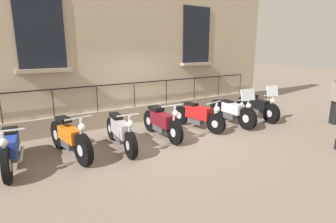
# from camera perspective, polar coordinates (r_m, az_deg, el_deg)

# --- Properties ---
(ground_plane) EXTENTS (60.00, 60.00, 0.00)m
(ground_plane) POSITION_cam_1_polar(r_m,az_deg,el_deg) (7.74, -0.63, -5.54)
(ground_plane) COLOR gray
(building_facade) EXTENTS (0.82, 12.20, 7.12)m
(building_facade) POSITION_cam_1_polar(r_m,az_deg,el_deg) (9.40, -8.76, 19.15)
(building_facade) COLOR tan
(building_facade) RESTS_ON ground_plane
(motorcycle_blue) EXTENTS (2.13, 0.77, 1.02)m
(motorcycle_blue) POSITION_cam_1_polar(r_m,az_deg,el_deg) (6.65, -30.49, -6.72)
(motorcycle_blue) COLOR black
(motorcycle_blue) RESTS_ON ground_plane
(motorcycle_orange) EXTENTS (2.14, 0.63, 1.07)m
(motorcycle_orange) POSITION_cam_1_polar(r_m,az_deg,el_deg) (6.76, -20.04, -5.42)
(motorcycle_orange) COLOR black
(motorcycle_orange) RESTS_ON ground_plane
(motorcycle_silver) EXTENTS (2.12, 0.56, 1.03)m
(motorcycle_silver) POSITION_cam_1_polar(r_m,az_deg,el_deg) (6.95, -10.00, -4.38)
(motorcycle_silver) COLOR black
(motorcycle_silver) RESTS_ON ground_plane
(motorcycle_maroon) EXTENTS (2.02, 0.68, 1.05)m
(motorcycle_maroon) POSITION_cam_1_polar(r_m,az_deg,el_deg) (7.64, -1.31, -2.34)
(motorcycle_maroon) COLOR black
(motorcycle_maroon) RESTS_ON ground_plane
(motorcycle_red) EXTENTS (2.04, 0.72, 0.95)m
(motorcycle_red) POSITION_cam_1_polar(r_m,az_deg,el_deg) (8.50, 6.28, -0.90)
(motorcycle_red) COLOR black
(motorcycle_red) RESTS_ON ground_plane
(motorcycle_white) EXTENTS (2.14, 0.67, 1.28)m
(motorcycle_white) POSITION_cam_1_polar(r_m,az_deg,el_deg) (9.19, 13.41, 0.05)
(motorcycle_white) COLOR black
(motorcycle_white) RESTS_ON ground_plane
(motorcycle_black) EXTENTS (2.12, 0.67, 1.28)m
(motorcycle_black) POSITION_cam_1_polar(r_m,az_deg,el_deg) (10.22, 18.31, 0.96)
(motorcycle_black) COLOR black
(motorcycle_black) RESTS_ON ground_plane
(pedestrian_standing) EXTENTS (0.46, 0.38, 1.58)m
(pedestrian_standing) POSITION_cam_1_polar(r_m,az_deg,el_deg) (10.50, 31.95, 2.44)
(pedestrian_standing) COLOR black
(pedestrian_standing) RESTS_ON ground_plane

